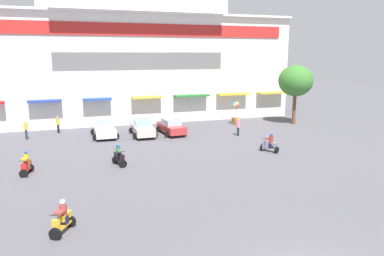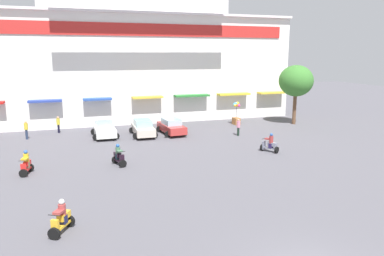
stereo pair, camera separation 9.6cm
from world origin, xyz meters
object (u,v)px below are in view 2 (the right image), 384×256
Objects in this scene: plaza_tree_1 at (296,81)px; pedestrian_2 at (58,123)px; pedestrian_0 at (26,129)px; parked_car_1 at (143,128)px; balloon_vendor_cart at (236,114)px; scooter_rider_3 at (270,144)px; pedestrian_3 at (238,126)px; scooter_rider_6 at (62,219)px; parked_car_2 at (171,126)px; scooter_rider_2 at (119,156)px; parked_car_0 at (105,129)px; scooter_rider_4 at (26,165)px.

plaza_tree_1 is 24.88m from pedestrian_2.
plaza_tree_1 is 27.33m from pedestrian_0.
balloon_vendor_cart is (10.69, 2.37, 0.38)m from parked_car_1.
scooter_rider_3 is 0.62× the size of balloon_vendor_cart.
pedestrian_3 is (8.50, -2.79, 0.15)m from parked_car_1.
scooter_rider_3 is at bearing 30.37° from scooter_rider_6.
plaza_tree_1 is 9.79m from pedestrian_3.
parked_car_2 is 2.81× the size of scooter_rider_2.
scooter_rider_3 is at bearing -46.98° from parked_car_1.
parked_car_0 is 2.74× the size of scooter_rider_2.
parked_car_2 reaches higher than scooter_rider_6.
parked_car_1 is at bearing 69.09° from scooter_rider_2.
parked_car_2 reaches higher than parked_car_0.
pedestrian_0 is 20.92m from balloon_vendor_cart.
parked_car_0 is 2.71× the size of scooter_rider_3.
plaza_tree_1 is 4.08× the size of scooter_rider_4.
plaza_tree_1 is 4.01× the size of pedestrian_3.
plaza_tree_1 is 20.69m from parked_car_0.
plaza_tree_1 reaches higher than parked_car_2.
parked_car_0 is 9.31m from scooter_rider_2.
pedestrian_3 reaches higher than scooter_rider_3.
plaza_tree_1 is at bearing 25.04° from scooter_rider_2.
pedestrian_2 is 18.31m from balloon_vendor_cart.
scooter_rider_6 is 26.79m from balloon_vendor_cart.
pedestrian_2 is 1.02× the size of pedestrian_3.
parked_car_2 is 2.49× the size of pedestrian_0.
parked_car_2 is (6.20, -0.68, 0.01)m from parked_car_0.
plaza_tree_1 is at bearing 2.27° from parked_car_1.
scooter_rider_4 is 0.92× the size of pedestrian_0.
parked_car_1 is 1.05× the size of parked_car_2.
scooter_rider_2 is at bearing 179.28° from scooter_rider_3.
pedestrian_3 is (15.41, 15.04, 0.29)m from scooter_rider_6.
plaza_tree_1 reaches higher than parked_car_1.
pedestrian_0 is (-6.87, 10.59, 0.34)m from scooter_rider_2.
plaza_tree_1 is at bearing 0.35° from parked_car_0.
parked_car_2 is at bearing 155.29° from pedestrian_3.
parked_car_0 is at bearing 164.43° from pedestrian_3.
plaza_tree_1 is 3.93× the size of pedestrian_2.
scooter_rider_2 is 9.74m from scooter_rider_6.
parked_car_1 is 12.76m from scooter_rider_4.
pedestrian_3 reaches higher than parked_car_0.
parked_car_2 is at bearing -6.25° from parked_car_0.
balloon_vendor_cart reaches higher than scooter_rider_3.
pedestrian_0 is at bearing -178.51° from balloon_vendor_cart.
scooter_rider_2 is 0.61× the size of balloon_vendor_cart.
plaza_tree_1 is at bearing 48.32° from scooter_rider_3.
plaza_tree_1 is at bearing -7.42° from pedestrian_2.
scooter_rider_3 is at bearing -38.80° from pedestrian_2.
parked_car_0 is 15.11m from scooter_rider_3.
plaza_tree_1 is 4.26× the size of scooter_rider_2.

